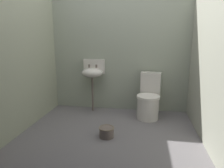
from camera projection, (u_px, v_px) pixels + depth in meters
name	position (u px, v px, depth m)	size (l,w,h in m)	color
ground_plane	(109.00, 137.00, 3.04)	(3.00, 2.70, 0.08)	slate
wall_back	(120.00, 55.00, 3.95)	(3.00, 0.10, 2.14)	#9AA28E
wall_left	(22.00, 60.00, 3.10)	(0.10, 2.50, 2.14)	#9FA489
wall_right	(211.00, 63.00, 2.68)	(0.10, 2.50, 2.14)	#9B9C8B
toilet_near_wall	(149.00, 100.00, 3.64)	(0.46, 0.64, 0.78)	silver
sink	(92.00, 72.00, 3.89)	(0.42, 0.35, 0.99)	#675851
bucket	(107.00, 132.00, 2.94)	(0.22, 0.22, 0.15)	#675851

